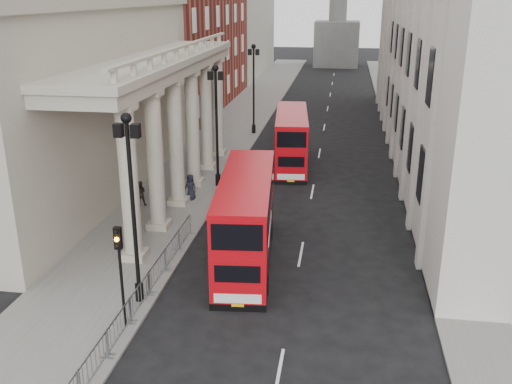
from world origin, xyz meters
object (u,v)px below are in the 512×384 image
lamp_post_south (132,197)px  lamp_post_mid (217,118)px  traffic_light (120,259)px  pedestrian_b (140,193)px  pedestrian_a (131,217)px  pedestrian_c (191,187)px  bus_near (246,218)px  lamp_post_north (254,83)px  bus_far (291,138)px

lamp_post_south → lamp_post_mid: (0.00, 16.00, 0.00)m
traffic_light → pedestrian_b: traffic_light is taller
pedestrian_a → lamp_post_mid: bearing=60.8°
lamp_post_south → traffic_light: (0.10, -2.02, -1.80)m
traffic_light → pedestrian_c: bearing=94.7°
lamp_post_south → pedestrian_b: 12.67m
lamp_post_mid → bus_near: 12.01m
lamp_post_north → bus_far: bearing=-65.6°
traffic_light → pedestrian_b: 14.14m
traffic_light → bus_far: traffic_light is taller
lamp_post_north → pedestrian_c: size_ratio=4.91×
lamp_post_south → bus_far: size_ratio=0.84×
bus_far → lamp_post_north: bearing=109.0°
lamp_post_south → pedestrian_a: bearing=112.8°
pedestrian_a → traffic_light: bearing=-82.4°
lamp_post_south → pedestrian_c: bearing=95.0°
bus_far → pedestrian_a: bus_far is taller
traffic_light → bus_near: size_ratio=0.41×
lamp_post_south → lamp_post_mid: size_ratio=1.00×
lamp_post_north → traffic_light: size_ratio=1.93×
traffic_light → pedestrian_b: size_ratio=2.66×
lamp_post_north → pedestrian_c: lamp_post_north is taller
bus_near → pedestrian_a: size_ratio=5.47×
lamp_post_south → pedestrian_b: size_ratio=5.14×
traffic_light → bus_near: (3.80, 6.96, -0.81)m
pedestrian_a → pedestrian_b: size_ratio=1.17×
pedestrian_a → pedestrian_c: bearing=61.9°
traffic_light → pedestrian_c: (-1.23, 14.93, -2.14)m
lamp_post_south → bus_near: size_ratio=0.80×
lamp_post_south → pedestrian_b: lamp_post_south is taller
lamp_post_north → bus_near: 27.46m
lamp_post_mid → pedestrian_a: size_ratio=4.38×
lamp_post_south → traffic_light: lamp_post_south is taller
lamp_post_north → bus_far: size_ratio=0.84×
lamp_post_south → pedestrian_c: size_ratio=4.91×
lamp_post_mid → pedestrian_a: 10.20m
pedestrian_c → lamp_post_south: bearing=-68.3°
bus_near → bus_far: bus_near is taller
pedestrian_c → pedestrian_a: bearing=-90.4°
lamp_post_north → pedestrian_b: bearing=-101.0°
pedestrian_a → pedestrian_c: 6.17m
pedestrian_a → pedestrian_b: (-1.05, 4.32, -0.14)m
traffic_light → pedestrian_b: bearing=107.1°
lamp_post_north → pedestrian_c: 19.52m
bus_near → pedestrian_a: (-6.84, 2.08, -1.23)m
lamp_post_mid → bus_near: lamp_post_mid is taller
lamp_post_north → bus_far: (4.54, -10.00, -2.72)m
pedestrian_a → bus_near: bearing=-27.9°
pedestrian_b → pedestrian_c: (2.87, 1.57, 0.04)m
pedestrian_c → traffic_light: bearing=-68.6°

